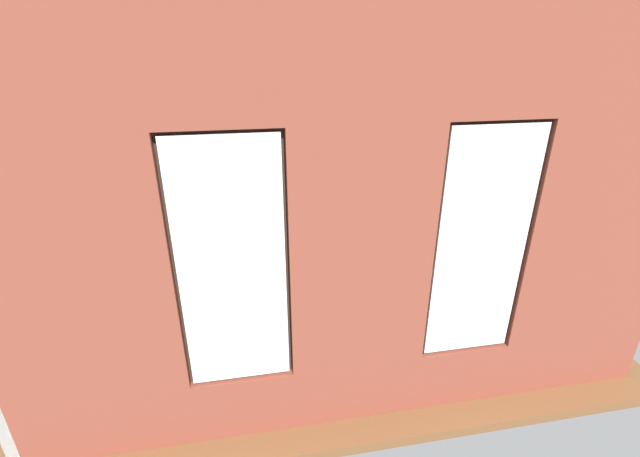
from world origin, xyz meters
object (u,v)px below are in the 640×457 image
object	(u,v)px
couch_by_window	(317,344)
cup_ceramic	(287,257)
potted_plant_mid_room_small	(372,244)
candle_jar	(325,254)
couch_left	(469,260)
potted_plant_beside_window_right	(199,345)
media_console	(130,267)
potted_plant_corner_far_left	(554,295)
remote_silver	(341,247)
potted_plant_near_tv	(150,265)
coffee_table	(316,257)
potted_plant_between_couches	(442,309)
table_plant_small	(316,247)
tv_flatscreen	(122,226)

from	to	relation	value
couch_by_window	cup_ceramic	xyz separation A→B (m)	(0.11, -1.78, 0.12)
potted_plant_mid_room_small	candle_jar	bearing A→B (deg)	31.10
couch_left	potted_plant_beside_window_right	size ratio (longest dim) A/B	1.89
media_console	couch_by_window	bearing A→B (deg)	135.82
candle_jar	potted_plant_mid_room_small	world-z (taller)	candle_jar
potted_plant_corner_far_left	potted_plant_mid_room_small	size ratio (longest dim) A/B	2.78
couch_left	remote_silver	bearing A→B (deg)	-105.54
media_console	potted_plant_near_tv	distance (m)	1.34
coffee_table	potted_plant_between_couches	world-z (taller)	potted_plant_between_couches
couch_left	potted_plant_between_couches	world-z (taller)	potted_plant_between_couches
potted_plant_corner_far_left	couch_by_window	bearing A→B (deg)	-2.14
couch_left	potted_plant_beside_window_right	bearing A→B (deg)	-63.93
couch_by_window	couch_left	world-z (taller)	same
couch_left	coffee_table	bearing A→B (deg)	-98.72
candle_jar	potted_plant_corner_far_left	xyz separation A→B (m)	(-2.21, 1.88, 0.23)
candle_jar	couch_by_window	bearing A→B (deg)	76.04
cup_ceramic	potted_plant_between_couches	distance (m)	2.31
table_plant_small	potted_plant_near_tv	bearing A→B (deg)	18.07
cup_ceramic	coffee_table	bearing A→B (deg)	-164.84
couch_by_window	potted_plant_near_tv	world-z (taller)	potted_plant_near_tv
coffee_table	potted_plant_mid_room_small	xyz separation A→B (m)	(-0.97, -0.40, -0.06)
cup_ceramic	potted_plant_between_couches	xyz separation A→B (m)	(-1.53, 1.73, 0.10)
remote_silver	tv_flatscreen	distance (m)	3.14
couch_by_window	potted_plant_near_tv	xyz separation A→B (m)	(1.82, -1.20, 0.48)
cup_ceramic	remote_silver	distance (m)	0.89
cup_ceramic	couch_left	bearing A→B (deg)	172.34
candle_jar	potted_plant_between_couches	world-z (taller)	potted_plant_between_couches
remote_silver	candle_jar	bearing A→B (deg)	57.64
cup_ceramic	media_console	world-z (taller)	cup_ceramic
table_plant_small	remote_silver	xyz separation A→B (m)	(-0.41, -0.14, -0.10)
coffee_table	table_plant_small	world-z (taller)	table_plant_small
couch_by_window	couch_left	xyz separation A→B (m)	(-2.51, -1.43, 0.00)
coffee_table	tv_flatscreen	xyz separation A→B (m)	(2.69, -0.39, 0.54)
cup_ceramic	potted_plant_mid_room_small	xyz separation A→B (m)	(-1.41, -0.52, -0.16)
coffee_table	potted_plant_near_tv	bearing A→B (deg)	18.07
media_console	potted_plant_between_couches	xyz separation A→B (m)	(-3.78, 2.24, 0.31)
media_console	potted_plant_corner_far_left	distance (m)	5.57
potted_plant_beside_window_right	couch_left	bearing A→B (deg)	-157.45
tv_flatscreen	potted_plant_between_couches	world-z (taller)	tv_flatscreen
couch_left	potted_plant_near_tv	distance (m)	4.36
couch_by_window	potted_plant_corner_far_left	distance (m)	2.68
potted_plant_between_couches	potted_plant_mid_room_small	distance (m)	2.27
tv_flatscreen	potted_plant_between_couches	distance (m)	4.40
candle_jar	table_plant_small	bearing A→B (deg)	-47.30
tv_flatscreen	candle_jar	bearing A→B (deg)	169.63
cup_ceramic	remote_silver	xyz separation A→B (m)	(-0.85, -0.26, -0.04)
tv_flatscreen	potted_plant_corner_far_left	distance (m)	5.56
candle_jar	potted_plant_corner_far_left	size ratio (longest dim) A/B	0.09
candle_jar	potted_plant_near_tv	distance (m)	2.36
candle_jar	media_console	xyz separation A→B (m)	(2.80, -0.51, -0.20)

